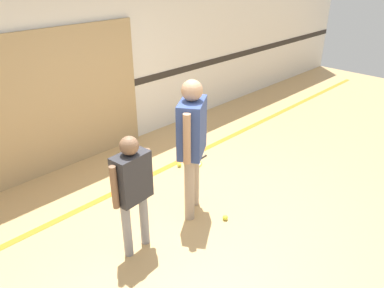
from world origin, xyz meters
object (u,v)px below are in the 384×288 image
(person_student_left, at_px, (132,183))
(tennis_ball_by_spare_racket, at_px, (179,165))
(racket_spare_on_floor, at_px, (194,163))
(tennis_ball_near_instructor, at_px, (225,218))
(person_instructor, at_px, (192,135))

(person_student_left, distance_m, tennis_ball_by_spare_racket, 2.05)
(racket_spare_on_floor, distance_m, tennis_ball_by_spare_racket, 0.25)
(racket_spare_on_floor, relative_size, tennis_ball_by_spare_racket, 7.88)
(person_student_left, xyz_separation_m, tennis_ball_by_spare_racket, (1.60, 0.98, -0.83))
(person_student_left, height_order, tennis_ball_near_instructor, person_student_left)
(tennis_ball_near_instructor, bearing_deg, person_student_left, 160.46)
(person_student_left, xyz_separation_m, racket_spare_on_floor, (1.83, 0.89, -0.85))
(racket_spare_on_floor, xyz_separation_m, tennis_ball_by_spare_racket, (-0.23, 0.09, 0.02))
(person_instructor, bearing_deg, person_student_left, 149.95)
(person_instructor, distance_m, tennis_ball_by_spare_racket, 1.55)
(tennis_ball_by_spare_racket, bearing_deg, person_instructor, -125.54)
(racket_spare_on_floor, bearing_deg, person_student_left, -159.30)
(tennis_ball_near_instructor, bearing_deg, tennis_ball_by_spare_racket, 69.33)
(person_student_left, relative_size, racket_spare_on_floor, 2.68)
(person_student_left, height_order, tennis_ball_by_spare_racket, person_student_left)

